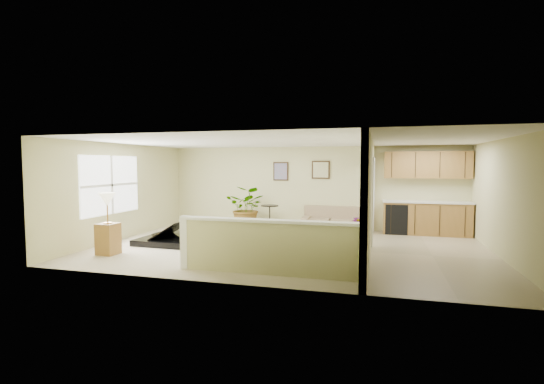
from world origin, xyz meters
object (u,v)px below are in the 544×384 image
(palm_plant, at_px, (247,208))
(small_plant, at_px, (357,228))
(piano, at_px, (170,220))
(accent_table, at_px, (270,214))
(loveseat, at_px, (331,219))
(lamp_stand, at_px, (108,228))
(piano_bench, at_px, (233,239))

(palm_plant, relative_size, small_plant, 2.57)
(piano, height_order, accent_table, piano)
(loveseat, relative_size, lamp_stand, 1.24)
(piano_bench, xyz_separation_m, accent_table, (0.10, 2.78, 0.24))
(piano_bench, bearing_deg, accent_table, 87.84)
(piano, relative_size, accent_table, 2.34)
(piano_bench, bearing_deg, palm_plant, 102.08)
(piano, height_order, small_plant, piano)
(piano_bench, bearing_deg, piano, 169.71)
(piano, xyz_separation_m, lamp_stand, (-0.63, -1.54, 0.01))
(piano_bench, distance_m, lamp_stand, 2.75)
(palm_plant, bearing_deg, accent_table, 1.27)
(piano_bench, bearing_deg, loveseat, 59.51)
(piano_bench, xyz_separation_m, palm_plant, (-0.59, 2.77, 0.40))
(palm_plant, bearing_deg, piano, -116.62)
(loveseat, xyz_separation_m, lamp_stand, (-4.32, -4.39, 0.21))
(piano, bearing_deg, small_plant, 27.21)
(lamp_stand, bearing_deg, piano, 67.63)
(piano_bench, distance_m, accent_table, 2.80)
(piano_bench, bearing_deg, lamp_stand, -153.73)
(small_plant, relative_size, lamp_stand, 0.38)
(palm_plant, distance_m, small_plant, 3.31)
(piano, bearing_deg, piano_bench, -8.62)
(loveseat, bearing_deg, piano_bench, -122.42)
(piano, relative_size, palm_plant, 1.34)
(small_plant, bearing_deg, loveseat, 138.92)
(piano, bearing_deg, palm_plant, 65.05)
(piano, distance_m, palm_plant, 2.73)
(small_plant, bearing_deg, accent_table, 173.20)
(palm_plant, height_order, lamp_stand, lamp_stand)
(piano_bench, relative_size, accent_table, 0.97)
(palm_plant, bearing_deg, loveseat, 9.49)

